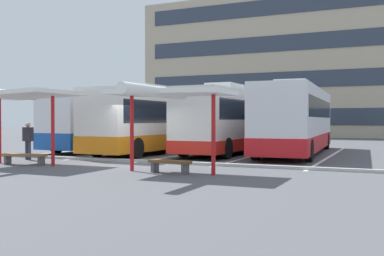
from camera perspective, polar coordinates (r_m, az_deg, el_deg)
ground_plane at (r=19.39m, az=-7.38°, el=-4.41°), size 160.00×160.00×0.00m
terminal_building at (r=54.51m, az=13.35°, el=7.37°), size 34.74×11.24×18.44m
coach_bus_0 at (r=28.57m, az=-9.38°, el=0.64°), size 2.89×11.66×3.58m
coach_bus_1 at (r=25.28m, az=-4.44°, el=0.76°), size 2.92×11.08×3.70m
coach_bus_2 at (r=25.43m, az=5.32°, el=0.90°), size 2.75×11.46×3.75m
coach_bus_3 at (r=24.94m, az=13.09°, el=0.89°), size 3.21×12.44×3.82m
lane_stripe_0 at (r=29.06m, az=-12.53°, el=-2.59°), size 0.16×14.00×0.01m
lane_stripe_1 at (r=27.07m, az=-6.38°, el=-2.84°), size 0.16×14.00×0.01m
lane_stripe_2 at (r=25.45m, az=0.65°, el=-3.09°), size 0.16×14.00×0.01m
lane_stripe_3 at (r=24.25m, az=8.51°, el=-3.30°), size 0.16×14.00×0.01m
lane_stripe_4 at (r=23.55m, az=17.01°, el=-3.47°), size 0.16×14.00×0.01m
waiting_shelter_0 at (r=19.48m, az=-20.92°, el=3.80°), size 3.86×4.88×3.02m
bench_0 at (r=19.67m, az=-20.44°, el=-3.39°), size 1.96×0.65×0.45m
waiting_shelter_1 at (r=15.36m, az=-3.10°, el=4.27°), size 4.14×4.33×2.93m
bench_1 at (r=15.55m, az=-2.83°, el=-4.52°), size 1.60×0.62×0.45m
platform_kerb at (r=19.65m, az=-6.91°, el=-4.16°), size 44.00×0.24×0.12m
waiting_passenger_0 at (r=22.08m, az=-20.02°, el=-1.18°), size 0.51×0.25×1.73m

